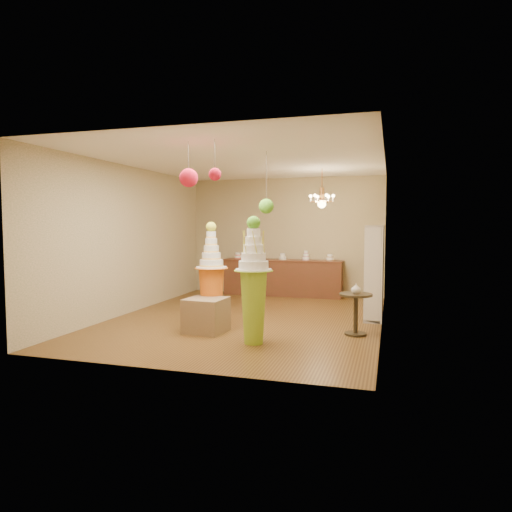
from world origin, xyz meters
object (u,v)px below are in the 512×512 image
(pedestal_green, at_px, (254,291))
(pedestal_orange, at_px, (211,288))
(sideboard, at_px, (282,277))
(round_table, at_px, (356,308))

(pedestal_green, xyz_separation_m, pedestal_orange, (-1.04, 0.86, -0.11))
(sideboard, relative_size, round_table, 4.43)
(pedestal_orange, height_order, sideboard, pedestal_orange)
(round_table, bearing_deg, pedestal_green, -145.76)
(pedestal_green, relative_size, sideboard, 0.64)
(pedestal_green, height_order, pedestal_orange, pedestal_green)
(pedestal_orange, height_order, round_table, pedestal_orange)
(pedestal_green, height_order, round_table, pedestal_green)
(pedestal_orange, distance_m, sideboard, 3.86)
(sideboard, height_order, round_table, sideboard)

